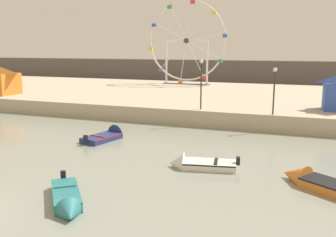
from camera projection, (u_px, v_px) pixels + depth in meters
The scene contains 9 objects.
quay_promenade at pixel (191, 97), 44.22m from camera, with size 110.00×25.93×1.37m, color #B7A88E.
distant_town_skyline at pixel (229, 73), 64.84m from camera, with size 140.00×3.00×4.40m, color #564C47.
motorboat_teal_painted at pixel (67, 200), 15.40m from camera, with size 3.35×3.73×1.08m.
motorboat_white_red_stripe at pixel (196, 164), 20.31m from camera, with size 3.91×2.02×1.30m.
motorboat_navy_blue at pixel (109, 136), 26.94m from camera, with size 2.25×3.95×1.43m.
motorboat_orange_hull at pixel (329, 186), 16.96m from camera, with size 5.63×4.27×1.29m.
ferris_wheel_white_frame at pixel (187, 42), 52.02m from camera, with size 11.48×1.20×11.78m.
promenade_lamp_near at pixel (201, 77), 30.86m from camera, with size 0.32×0.32×4.18m.
promenade_lamp_far at pixel (274, 84), 28.46m from camera, with size 0.32×0.32×3.64m.
Camera 1 is at (12.90, -9.27, 6.49)m, focal length 39.54 mm.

